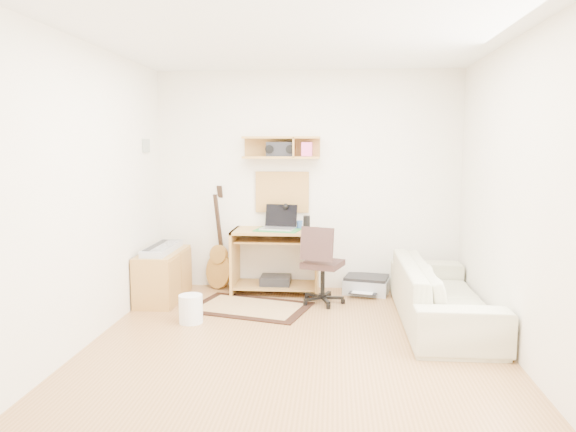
# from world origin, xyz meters

# --- Properties ---
(floor) EXTENTS (3.60, 4.00, 0.01)m
(floor) POSITION_xyz_m (0.00, 0.00, -0.01)
(floor) COLOR #A97846
(floor) RESTS_ON ground
(ceiling) EXTENTS (3.60, 4.00, 0.01)m
(ceiling) POSITION_xyz_m (0.00, 0.00, 2.60)
(ceiling) COLOR white
(ceiling) RESTS_ON ground
(back_wall) EXTENTS (3.60, 0.01, 2.60)m
(back_wall) POSITION_xyz_m (0.00, 2.00, 1.30)
(back_wall) COLOR white
(back_wall) RESTS_ON ground
(left_wall) EXTENTS (0.01, 4.00, 2.60)m
(left_wall) POSITION_xyz_m (-1.80, 0.00, 1.30)
(left_wall) COLOR white
(left_wall) RESTS_ON ground
(right_wall) EXTENTS (0.01, 4.00, 2.60)m
(right_wall) POSITION_xyz_m (1.80, 0.00, 1.30)
(right_wall) COLOR white
(right_wall) RESTS_ON ground
(wall_shelf) EXTENTS (0.90, 0.25, 0.26)m
(wall_shelf) POSITION_xyz_m (-0.30, 1.88, 1.70)
(wall_shelf) COLOR #BE8A43
(wall_shelf) RESTS_ON back_wall
(cork_board) EXTENTS (0.64, 0.03, 0.49)m
(cork_board) POSITION_xyz_m (-0.30, 1.98, 1.17)
(cork_board) COLOR tan
(cork_board) RESTS_ON back_wall
(wall_photo) EXTENTS (0.02, 0.20, 0.15)m
(wall_photo) POSITION_xyz_m (-1.79, 1.50, 1.72)
(wall_photo) COLOR #4C8CBF
(wall_photo) RESTS_ON left_wall
(desk) EXTENTS (1.00, 0.55, 0.75)m
(desk) POSITION_xyz_m (-0.35, 1.73, 0.38)
(desk) COLOR #BE8A43
(desk) RESTS_ON floor
(laptop) EXTENTS (0.45, 0.45, 0.29)m
(laptop) POSITION_xyz_m (-0.32, 1.71, 0.90)
(laptop) COLOR silver
(laptop) RESTS_ON desk
(speaker) EXTENTS (0.08, 0.08, 0.18)m
(speaker) POSITION_xyz_m (0.01, 1.68, 0.84)
(speaker) COLOR black
(speaker) RESTS_ON desk
(desk_lamp) EXTENTS (0.10, 0.10, 0.29)m
(desk_lamp) POSITION_xyz_m (-0.19, 1.87, 0.90)
(desk_lamp) COLOR black
(desk_lamp) RESTS_ON desk
(pencil_cup) EXTENTS (0.07, 0.07, 0.10)m
(pencil_cup) POSITION_xyz_m (-0.08, 1.83, 0.80)
(pencil_cup) COLOR #345D9E
(pencil_cup) RESTS_ON desk
(boombox) EXTENTS (0.32, 0.15, 0.17)m
(boombox) POSITION_xyz_m (-0.31, 1.87, 1.68)
(boombox) COLOR black
(boombox) RESTS_ON wall_shelf
(rug) EXTENTS (1.37, 1.09, 0.02)m
(rug) POSITION_xyz_m (-0.56, 1.09, 0.01)
(rug) COLOR beige
(rug) RESTS_ON floor
(task_chair) EXTENTS (0.57, 0.57, 0.88)m
(task_chair) POSITION_xyz_m (0.21, 1.33, 0.44)
(task_chair) COLOR #33221E
(task_chair) RESTS_ON floor
(cabinet) EXTENTS (0.40, 0.90, 0.55)m
(cabinet) POSITION_xyz_m (-1.58, 1.32, 0.28)
(cabinet) COLOR #BE8A43
(cabinet) RESTS_ON floor
(music_keyboard) EXTENTS (0.25, 0.79, 0.07)m
(music_keyboard) POSITION_xyz_m (-1.58, 1.32, 0.58)
(music_keyboard) COLOR #B2B5BA
(music_keyboard) RESTS_ON cabinet
(guitar) EXTENTS (0.39, 0.31, 1.25)m
(guitar) POSITION_xyz_m (-1.06, 1.86, 0.63)
(guitar) COLOR #B27F36
(guitar) RESTS_ON floor
(waste_basket) EXTENTS (0.24, 0.24, 0.28)m
(waste_basket) POSITION_xyz_m (-1.06, 0.56, 0.14)
(waste_basket) COLOR white
(waste_basket) RESTS_ON floor
(printer) EXTENTS (0.58, 0.49, 0.19)m
(printer) POSITION_xyz_m (0.71, 1.81, 0.08)
(printer) COLOR #A5A8AA
(printer) RESTS_ON floor
(sofa) EXTENTS (0.59, 2.02, 0.79)m
(sofa) POSITION_xyz_m (1.38, 0.77, 0.39)
(sofa) COLOR beige
(sofa) RESTS_ON floor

